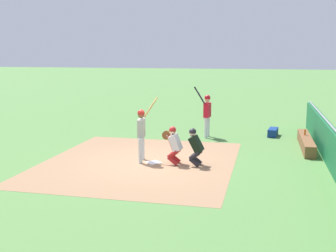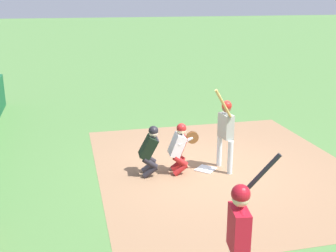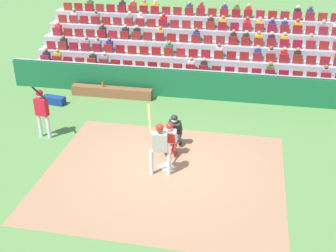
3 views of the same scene
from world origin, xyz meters
The scene contains 12 objects.
ground_plane centered at (0.00, 0.00, 0.00)m, with size 160.00×160.00×0.00m, color #517E3F.
infield_dirt_patch centered at (0.00, 0.50, 0.00)m, with size 7.51×6.41×0.01m, color #966F4F.
home_plate_marker centered at (0.00, 0.00, 0.02)m, with size 0.44×0.44×0.02m, color white.
batter_at_plate centered at (0.13, 0.44, 1.13)m, with size 0.82×0.63×2.20m.
catcher_crouching centered at (0.03, -0.70, 0.72)m, with size 0.48×0.72×1.30m.
home_plate_umpire centered at (-0.03, -1.43, 0.69)m, with size 0.49×0.51×1.27m.
dugout_wall centered at (0.00, -5.81, 0.64)m, with size 16.65×0.24×1.33m.
dugout_bench centered at (3.48, -5.26, 0.22)m, with size 3.64×0.40×0.44m, color brown.
water_bottle_on_bench centered at (3.89, -5.23, 0.55)m, with size 0.07×0.07×0.23m, color #D05418.
equipment_duffel_bag centered at (5.68, -4.04, 0.17)m, with size 0.96×0.36×0.34m, color navy.
on_deck_batter centered at (4.76, -1.18, 1.18)m, with size 0.57×0.75×2.24m.
bleacher_stand centered at (-0.01, -10.07, 0.92)m, with size 16.79×4.34×3.12m.
Camera 3 is at (-2.27, 11.70, 7.61)m, focal length 46.14 mm.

